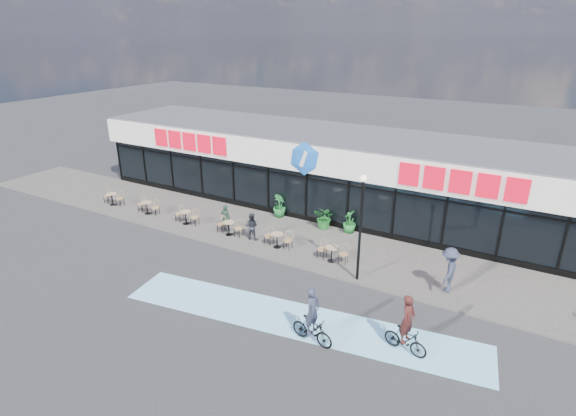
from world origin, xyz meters
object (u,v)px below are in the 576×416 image
(bistro_set_0, at_px, (113,197))
(patron_right, at_px, (251,226))
(potted_plant_right, at_px, (349,221))
(cyclist_a, at_px, (312,323))
(lamp_post, at_px, (361,219))
(pedestrian_a, at_px, (449,270))
(cyclist_b, at_px, (406,331))
(patron_left, at_px, (226,218))
(potted_plant_left, at_px, (279,206))
(potted_plant_mid, at_px, (325,218))

(bistro_set_0, distance_m, patron_right, 10.25)
(potted_plant_right, xyz_separation_m, patron_right, (-4.07, -3.28, 0.10))
(bistro_set_0, bearing_deg, patron_right, 0.35)
(patron_right, bearing_deg, cyclist_a, 124.02)
(patron_right, relative_size, cyclist_a, 0.67)
(patron_right, xyz_separation_m, cyclist_a, (6.38, -5.77, -0.03))
(lamp_post, height_order, cyclist_a, lamp_post)
(pedestrian_a, height_order, cyclist_b, cyclist_b)
(patron_left, distance_m, pedestrian_a, 11.69)
(patron_left, xyz_separation_m, cyclist_a, (8.24, -6.06, -0.02))
(lamp_post, xyz_separation_m, potted_plant_left, (-6.54, 4.43, -2.19))
(potted_plant_left, bearing_deg, cyclist_b, -39.65)
(lamp_post, distance_m, potted_plant_right, 5.36)
(bistro_set_0, xyz_separation_m, pedestrian_a, (20.06, -0.09, 0.52))
(potted_plant_right, height_order, patron_left, patron_left)
(potted_plant_mid, bearing_deg, lamp_post, -49.87)
(patron_right, bearing_deg, pedestrian_a, 165.25)
(potted_plant_left, xyz_separation_m, potted_plant_mid, (3.02, -0.26, -0.02))
(lamp_post, bearing_deg, potted_plant_left, 145.86)
(potted_plant_left, xyz_separation_m, patron_left, (-1.56, -3.05, 0.06))
(potted_plant_right, xyz_separation_m, patron_left, (-5.93, -2.99, 0.09))
(potted_plant_left, bearing_deg, pedestrian_a, -19.07)
(potted_plant_mid, xyz_separation_m, cyclist_a, (3.66, -8.85, 0.06))
(potted_plant_mid, bearing_deg, bistro_set_0, -166.35)
(bistro_set_0, xyz_separation_m, potted_plant_mid, (12.97, 3.15, 0.18))
(potted_plant_left, relative_size, potted_plant_mid, 1.04)
(bistro_set_0, height_order, patron_right, patron_right)
(bistro_set_0, bearing_deg, cyclist_a, -18.94)
(patron_left, bearing_deg, patron_right, 155.00)
(potted_plant_right, relative_size, patron_right, 0.86)
(potted_plant_left, height_order, patron_right, patron_right)
(potted_plant_mid, relative_size, cyclist_b, 0.58)
(patron_right, xyz_separation_m, pedestrian_a, (9.82, -0.15, 0.26))
(lamp_post, height_order, cyclist_b, lamp_post)
(pedestrian_a, bearing_deg, potted_plant_right, -120.85)
(potted_plant_mid, distance_m, patron_left, 5.37)
(lamp_post, distance_m, pedestrian_a, 4.14)
(patron_right, height_order, cyclist_b, cyclist_b)
(cyclist_a, bearing_deg, potted_plant_right, 104.32)
(bistro_set_0, height_order, pedestrian_a, pedestrian_a)
(bistro_set_0, bearing_deg, potted_plant_mid, 13.65)
(potted_plant_left, bearing_deg, potted_plant_mid, -4.89)
(pedestrian_a, distance_m, cyclist_b, 4.53)
(potted_plant_right, bearing_deg, patron_left, -153.25)
(lamp_post, bearing_deg, cyclist_a, -88.28)
(potted_plant_left, distance_m, patron_right, 3.36)
(pedestrian_a, height_order, cyclist_a, cyclist_a)
(potted_plant_mid, height_order, pedestrian_a, pedestrian_a)
(potted_plant_left, height_order, potted_plant_right, potted_plant_left)
(patron_right, bearing_deg, cyclist_b, 139.69)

